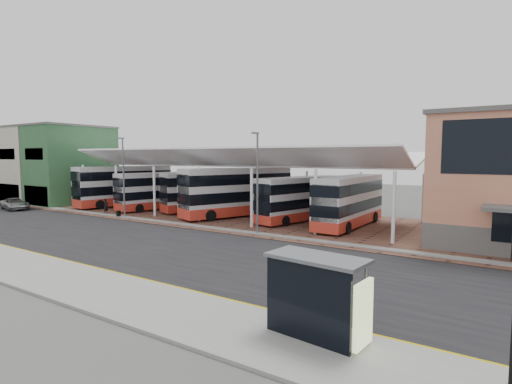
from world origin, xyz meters
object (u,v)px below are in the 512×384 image
Objects in this scene: bus_4 at (300,199)px; pedestrian at (106,206)px; bus_2 at (208,192)px; bus_5 at (349,201)px; bus_0 at (124,186)px; bus_shelter at (320,290)px; silver_car at (15,204)px; bus_3 at (237,192)px; bus_1 at (160,191)px.

bus_4 is 20.67m from pedestrian.
bus_5 is at bearing 19.97° from bus_2.
bus_0 reaches higher than bus_shelter.
bus_5 is at bearing -61.65° from silver_car.
bus_4 is at bearing 14.49° from bus_0.
bus_0 is 23.88m from bus_4.
bus_0 is at bearing 24.94° from pedestrian.
silver_car is 1.34× the size of bus_shelter.
bus_3 is 7.22× the size of pedestrian.
bus_3 is (17.09, 0.31, 0.02)m from bus_0.
bus_5 is 25.31m from pedestrian.
bus_1 is at bearing -26.76° from pedestrian.
silver_car is 2.83× the size of pedestrian.
bus_1 is (6.21, 0.09, -0.32)m from bus_0.
bus_3 is at bearing -176.15° from bus_5.
bus_0 reaches higher than silver_car.
bus_2 is at bearing 142.12° from bus_shelter.
pedestrian is 34.56m from bus_shelter.
pedestrian is at bearing -41.66° from bus_0.
bus_4 reaches higher than bus_shelter.
bus_2 is at bearing 30.88° from bus_1.
bus_shelter is (18.60, -21.36, -0.67)m from bus_3.
bus_2 is 11.02m from pedestrian.
bus_4 is 2.19× the size of silver_car.
silver_car is at bearing -126.98° from bus_2.
bus_1 is 0.99× the size of bus_2.
bus_2 is at bearing -175.55° from bus_3.
bus_2 is at bearing -47.65° from silver_car.
bus_4 is 6.20× the size of pedestrian.
bus_2 is 1.00× the size of bus_5.
pedestrian is at bearing -162.73° from bus_5.
bus_4 is (6.76, 0.90, -0.38)m from bus_3.
bus_3 is 1.13× the size of bus_5.
bus_5 reaches higher than pedestrian.
bus_2 is at bearing 177.64° from bus_5.
bus_0 is 1.00× the size of bus_3.
bus_1 is at bearing -156.82° from bus_3.
bus_3 reaches higher than bus_0.
bus_1 is at bearing -176.78° from bus_5.
bus_0 is 12.30m from silver_car.
pedestrian is (4.56, -6.10, -1.60)m from bus_0.
bus_4 is at bearing 176.84° from bus_5.
bus_1 is 0.87× the size of bus_3.
bus_2 is 6.37× the size of pedestrian.
bus_3 is 6.83m from bus_4.
silver_car is (-36.78, -10.05, -1.57)m from bus_5.
silver_car is at bearing -137.05° from bus_3.
pedestrian reaches higher than silver_car.
bus_4 is 5.04m from bus_5.
bus_1 is 6.07m from bus_2.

